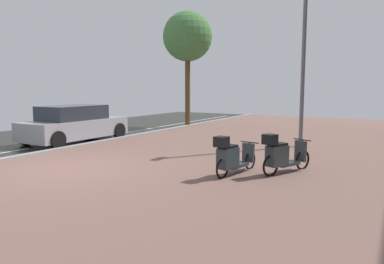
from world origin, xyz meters
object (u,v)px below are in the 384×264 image
(parked_car_near, at_px, (75,124))
(scooter_near, at_px, (282,155))
(lamp_post, at_px, (304,46))
(street_tree, at_px, (188,37))
(scooter_mid, at_px, (232,157))

(parked_car_near, bearing_deg, scooter_near, -8.29)
(parked_car_near, relative_size, lamp_post, 0.65)
(lamp_post, xyz_separation_m, street_tree, (-6.93, 3.83, 1.20))
(parked_car_near, height_order, lamp_post, lamp_post)
(scooter_mid, bearing_deg, parked_car_near, 165.24)
(street_tree, bearing_deg, lamp_post, -28.92)
(parked_car_near, distance_m, lamp_post, 8.96)
(scooter_near, height_order, scooter_mid, scooter_near)
(scooter_near, bearing_deg, scooter_mid, -143.87)
(scooter_mid, relative_size, lamp_post, 0.27)
(scooter_near, bearing_deg, lamp_post, 97.48)
(scooter_near, distance_m, lamp_post, 5.39)
(parked_car_near, bearing_deg, street_tree, 82.23)
(scooter_mid, distance_m, lamp_post, 6.00)
(parked_car_near, xyz_separation_m, lamp_post, (7.89, 3.18, 2.84))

